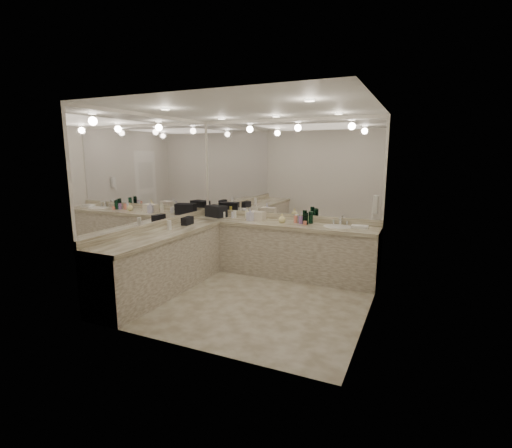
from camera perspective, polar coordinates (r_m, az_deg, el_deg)
The scene contains 38 objects.
floor at distance 5.37m, azimuth -0.93°, elevation -11.38°, with size 3.20×3.20×0.00m, color #BDB6A1.
ceiling at distance 5.01m, azimuth -1.02°, elevation 17.36°, with size 3.20×3.20×0.00m, color white.
wall_back at distance 6.41m, azimuth 4.78°, elevation 4.23°, with size 3.20×0.02×2.60m, color beige.
wall_left at distance 5.89m, azimuth -15.22°, elevation 3.32°, with size 0.02×3.00×2.60m, color beige.
wall_right at distance 4.59m, azimuth 17.42°, elevation 1.18°, with size 0.02×3.00×2.60m, color beige.
vanity_back_base at distance 6.29m, azimuth 3.74°, elevation -4.04°, with size 3.20×0.60×0.84m, color beige.
vanity_back_top at distance 6.18m, azimuth 3.76°, elevation -0.02°, with size 3.20×0.64×0.06m, color beige.
vanity_left_base at distance 5.65m, azimuth -14.36°, elevation -6.07°, with size 0.60×2.40×0.84m, color beige.
vanity_left_top at distance 5.53m, azimuth -14.49°, elevation -1.62°, with size 0.64×2.42×0.06m, color beige.
backsplash_back at distance 6.44m, azimuth 4.67°, elevation 1.12°, with size 3.20×0.04×0.10m, color beige.
backsplash_left at distance 5.93m, azimuth -14.91°, elevation -0.05°, with size 0.04×3.00×0.10m, color beige.
mirror_back at distance 6.36m, azimuth 4.81°, elevation 8.48°, with size 3.12×0.01×1.55m, color white.
mirror_left at distance 5.84m, azimuth -15.36°, elevation 7.94°, with size 0.01×2.92×1.55m, color white.
sink at distance 5.93m, azimuth 12.42°, elevation -0.48°, with size 0.44×0.44×0.03m, color white.
faucet at distance 6.12m, azimuth 12.86°, elevation 0.56°, with size 0.24×0.16×0.14m, color silver.
wall_phone at distance 5.27m, azimuth 17.92°, elevation 2.89°, with size 0.06×0.10×0.24m, color white.
door at distance 4.15m, azimuth 16.18°, elevation -3.24°, with size 0.02×0.82×2.10m, color white.
black_toiletry_bag at distance 6.74m, azimuth -6.15°, elevation 1.98°, with size 0.36×0.23×0.21m, color black.
black_bag_spill at distance 6.07m, azimuth -10.51°, elevation 0.51°, with size 0.11×0.23×0.13m, color black.
cream_cosmetic_case at distance 6.36m, azimuth 0.18°, elevation 1.28°, with size 0.27×0.16×0.15m, color beige.
hand_towel at distance 5.91m, azimuth 15.66°, elevation -0.40°, with size 0.25×0.17×0.04m, color white.
lotion_left at distance 5.69m, azimuth -13.19°, elevation -0.14°, with size 0.06×0.06×0.15m, color white.
soap_bottle_a at distance 6.50m, azimuth -1.40°, elevation 1.69°, with size 0.08×0.08×0.20m, color white.
soap_bottle_b at distance 6.29m, azimuth -0.92°, elevation 1.45°, with size 0.10×0.10×0.21m, color silver.
soap_bottle_c at distance 6.13m, azimuth 4.03°, elevation 0.90°, with size 0.12×0.12×0.16m, color beige.
green_bottle_0 at distance 6.04m, azimuth 7.71°, elevation 0.84°, with size 0.07×0.07×0.19m, color #0E4229.
green_bottle_1 at distance 6.11m, azimuth 7.50°, elevation 1.10°, with size 0.07×0.07×0.22m, color #0E4229.
green_bottle_2 at distance 6.10m, azimuth 7.50°, elevation 1.05°, with size 0.07×0.07×0.21m, color #0E4229.
green_bottle_3 at distance 6.13m, azimuth 8.43°, elevation 1.01°, with size 0.07×0.07×0.20m, color #0E4229.
amenity_bottle_0 at distance 6.08m, azimuth 6.90°, elevation 0.61°, with size 0.06×0.06×0.12m, color #9966B2.
amenity_bottle_1 at distance 5.98m, azimuth 7.53°, elevation 0.15°, with size 0.06×0.06×0.07m, color #E57F66.
amenity_bottle_2 at distance 6.58m, azimuth -3.65°, elevation 1.41°, with size 0.04×0.04×0.11m, color silver.
amenity_bottle_3 at distance 6.21m, azimuth 6.30°, elevation 0.85°, with size 0.06×0.06×0.13m, color silver.
amenity_bottle_4 at distance 6.63m, azimuth -4.91°, elevation 1.43°, with size 0.04×0.04×0.11m, color white.
amenity_bottle_5 at distance 6.79m, azimuth -5.12°, elevation 1.80°, with size 0.05×0.05×0.15m, color #F2D84C.
amenity_bottle_6 at distance 6.66m, azimuth -3.27°, elevation 1.57°, with size 0.06×0.06×0.13m, color white.
amenity_bottle_7 at distance 6.14m, azimuth 6.13°, elevation 0.72°, with size 0.06×0.06×0.12m, color #E57F66.
amenity_bottle_8 at distance 6.65m, azimuth -3.52°, elevation 1.41°, with size 0.04×0.04×0.09m, color white.
Camera 1 is at (2.13, -4.50, 2.02)m, focal length 26.00 mm.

